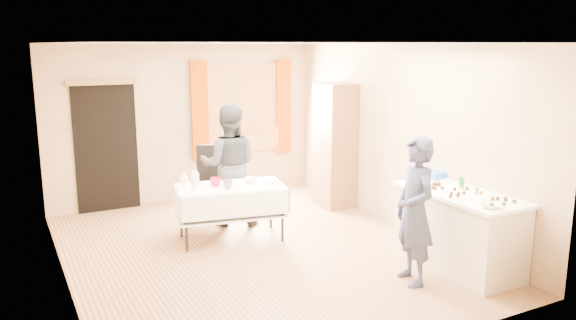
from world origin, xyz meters
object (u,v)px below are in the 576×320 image
cabinet (335,146)px  girl (415,211)px  counter (458,230)px  party_table (231,207)px  chair (212,198)px  woman (229,165)px

cabinet → girl: cabinet is taller
cabinet → counter: size_ratio=1.26×
counter → party_table: 2.92m
party_table → chair: size_ratio=1.40×
party_table → girl: bearing=-50.2°
cabinet → girl: bearing=-106.0°
chair → counter: bearing=-36.9°
cabinet → girl: (-0.84, -2.95, -0.18)m
cabinet → counter: bearing=-92.0°
cabinet → party_table: size_ratio=1.29×
cabinet → chair: size_ratio=1.80×
woman → girl: bearing=134.6°
counter → girl: 0.83m
girl → woman: woman is taller
party_table → woman: 0.82m
party_table → chair: 0.99m
chair → party_table: bearing=-73.8°
counter → chair: 3.65m
chair → girl: size_ratio=0.68×
woman → cabinet: bearing=-152.2°
cabinet → woman: cabinet is taller
girl → woman: bearing=-149.3°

